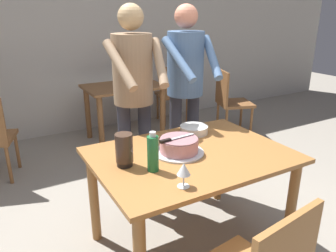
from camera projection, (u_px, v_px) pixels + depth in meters
ground_plane at (189, 243)px, 2.47m from camera, size 14.00×14.00×0.00m
back_wall at (73, 35)px, 4.43m from camera, size 10.00×0.12×2.70m
main_dining_table at (191, 168)px, 2.26m from camera, size 1.31×0.96×0.75m
cake_on_platter at (179, 146)px, 2.20m from camera, size 0.34×0.34×0.11m
cake_knife at (170, 140)px, 2.14m from camera, size 0.27×0.04×0.02m
plate_stack at (194, 130)px, 2.57m from camera, size 0.22×0.22×0.06m
wine_glass_near at (184, 170)px, 1.77m from camera, size 0.08×0.08×0.14m
water_bottle at (153, 153)px, 1.94m from camera, size 0.07×0.07×0.25m
hurricane_lamp at (124, 150)px, 2.01m from camera, size 0.11×0.11×0.21m
person_cutting_cake at (134, 88)px, 2.63m from camera, size 0.47×0.56×1.72m
person_standing_beside at (186, 81)px, 2.89m from camera, size 0.47×0.56×1.72m
background_table at (124, 98)px, 4.31m from camera, size 1.00×0.70×0.74m
background_chair_0 at (174, 92)px, 4.97m from camera, size 0.52×0.52×0.90m
background_chair_3 at (230, 99)px, 4.55m from camera, size 0.56×0.56×0.90m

